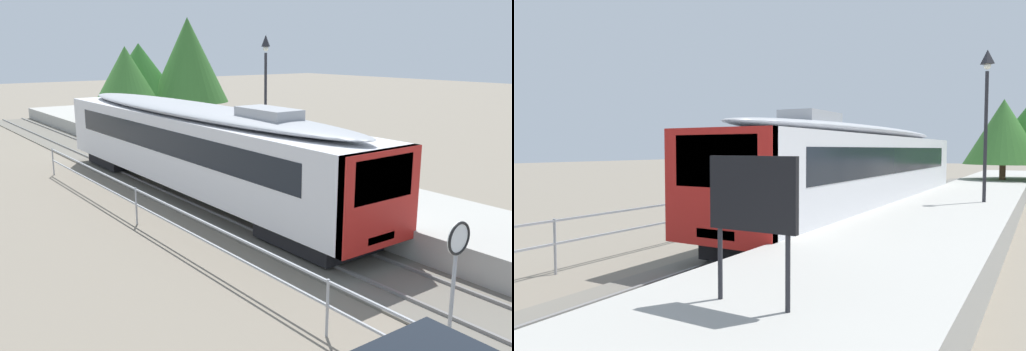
# 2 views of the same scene
# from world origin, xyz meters

# --- Properties ---
(ground_plane) EXTENTS (160.00, 160.00, 0.00)m
(ground_plane) POSITION_xyz_m (-3.00, 22.00, 0.00)
(ground_plane) COLOR slate
(track_rails) EXTENTS (3.20, 60.00, 0.14)m
(track_rails) POSITION_xyz_m (0.00, 22.00, 0.03)
(track_rails) COLOR #6B665B
(track_rails) RESTS_ON ground
(commuter_train) EXTENTS (2.82, 18.79, 3.74)m
(commuter_train) POSITION_xyz_m (0.00, 22.77, 2.14)
(commuter_train) COLOR silver
(commuter_train) RESTS_ON track_rails
(station_platform) EXTENTS (3.90, 60.00, 0.90)m
(station_platform) POSITION_xyz_m (3.25, 22.00, 0.45)
(station_platform) COLOR #A8A59E
(station_platform) RESTS_ON ground
(platform_lamp_mid_platform) EXTENTS (0.34, 0.34, 5.35)m
(platform_lamp_mid_platform) POSITION_xyz_m (4.16, 23.73, 4.62)
(platform_lamp_mid_platform) COLOR #232328
(platform_lamp_mid_platform) RESTS_ON station_platform
(platform_notice_board) EXTENTS (1.20, 0.08, 1.80)m
(platform_notice_board) POSITION_xyz_m (3.01, 10.21, 2.19)
(platform_notice_board) COLOR #232328
(platform_notice_board) RESTS_ON station_platform
(carpark_fence) EXTENTS (0.06, 36.06, 1.25)m
(carpark_fence) POSITION_xyz_m (-3.30, 12.00, 0.91)
(carpark_fence) COLOR #9EA0A5
(carpark_fence) RESTS_ON ground
(tree_behind_carpark) EXTENTS (3.76, 3.76, 5.91)m
(tree_behind_carpark) POSITION_xyz_m (-11.00, 47.05, 4.07)
(tree_behind_carpark) COLOR brown
(tree_behind_carpark) RESTS_ON ground
(tree_distant_centre) EXTENTS (4.61, 4.61, 5.82)m
(tree_distant_centre) POSITION_xyz_m (3.74, 37.59, 3.83)
(tree_distant_centre) COLOR brown
(tree_distant_centre) RESTS_ON ground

